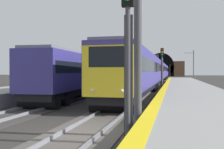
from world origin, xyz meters
The scene contains 11 objects.
ground_plane centered at (0.00, 0.00, 0.00)m, with size 320.00×320.00×0.00m, color #302D2B.
platform_right centered at (0.00, -4.72, 0.46)m, with size 112.00×4.94×0.93m, color gray.
platform_right_edge_strip centered at (0.00, -2.50, 0.93)m, with size 112.00×0.50×0.01m, color yellow.
track_main_line centered at (0.00, 0.00, 0.04)m, with size 160.00×2.87×0.21m.
train_main_approaching centered at (45.22, 0.00, 2.42)m, with size 82.48×2.95×5.12m.
train_adjacent_platform centered at (23.37, 5.08, 2.25)m, with size 36.87×3.26×4.84m.
railway_signal_near centered at (-1.06, -1.88, 3.29)m, with size 0.39×0.38×5.45m.
railway_signal_mid centered at (24.75, -1.88, 3.19)m, with size 0.39×0.38×5.27m.
railway_signal_far centered at (96.32, -1.88, 3.14)m, with size 0.39×0.38×5.18m.
tunnel_portal centered at (119.03, 2.54, 3.57)m, with size 2.72×21.45×12.01m.
catenary_mast_near centered at (52.94, -7.55, 3.63)m, with size 0.22×2.12×7.06m.
Camera 1 is at (-9.50, -3.29, 2.38)m, focal length 43.45 mm.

